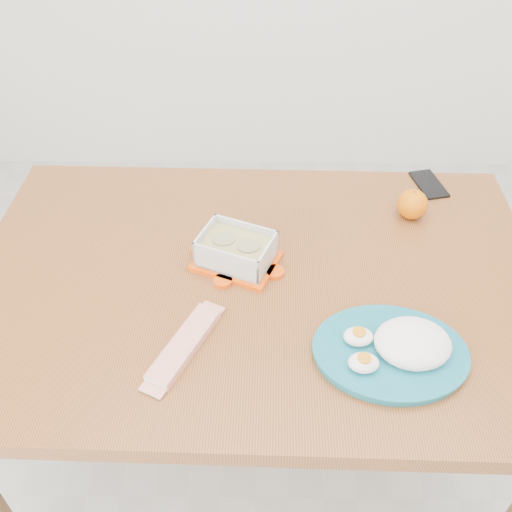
{
  "coord_description": "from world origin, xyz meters",
  "views": [
    {
      "loc": [
        -0.18,
        -0.75,
        1.61
      ],
      "look_at": [
        -0.19,
        0.14,
        0.81
      ],
      "focal_mm": 40.0,
      "sensor_mm": 36.0,
      "label": 1
    }
  ],
  "objects_px": {
    "rice_plate": "(398,347)",
    "food_container": "(236,250)",
    "smartphone": "(429,184)",
    "dining_table": "(256,306)",
    "orange_fruit": "(412,204)"
  },
  "relations": [
    {
      "from": "rice_plate",
      "to": "food_container",
      "type": "bearing_deg",
      "value": 143.92
    },
    {
      "from": "smartphone",
      "to": "dining_table",
      "type": "bearing_deg",
      "value": -154.88
    },
    {
      "from": "orange_fruit",
      "to": "smartphone",
      "type": "xyz_separation_m",
      "value": [
        0.07,
        0.13,
        -0.03
      ]
    },
    {
      "from": "orange_fruit",
      "to": "smartphone",
      "type": "bearing_deg",
      "value": 60.44
    },
    {
      "from": "smartphone",
      "to": "rice_plate",
      "type": "bearing_deg",
      "value": -120.59
    },
    {
      "from": "dining_table",
      "to": "smartphone",
      "type": "xyz_separation_m",
      "value": [
        0.45,
        0.35,
        0.1
      ]
    },
    {
      "from": "dining_table",
      "to": "rice_plate",
      "type": "bearing_deg",
      "value": -37.13
    },
    {
      "from": "rice_plate",
      "to": "smartphone",
      "type": "xyz_separation_m",
      "value": [
        0.18,
        0.56,
        -0.02
      ]
    },
    {
      "from": "dining_table",
      "to": "orange_fruit",
      "type": "height_order",
      "value": "orange_fruit"
    },
    {
      "from": "food_container",
      "to": "rice_plate",
      "type": "distance_m",
      "value": 0.4
    },
    {
      "from": "orange_fruit",
      "to": "smartphone",
      "type": "relative_size",
      "value": 0.6
    },
    {
      "from": "orange_fruit",
      "to": "rice_plate",
      "type": "height_order",
      "value": "rice_plate"
    },
    {
      "from": "food_container",
      "to": "smartphone",
      "type": "relative_size",
      "value": 1.74
    },
    {
      "from": "rice_plate",
      "to": "orange_fruit",
      "type": "bearing_deg",
      "value": 79.3
    },
    {
      "from": "dining_table",
      "to": "food_container",
      "type": "xyz_separation_m",
      "value": [
        -0.04,
        0.04,
        0.13
      ]
    }
  ]
}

